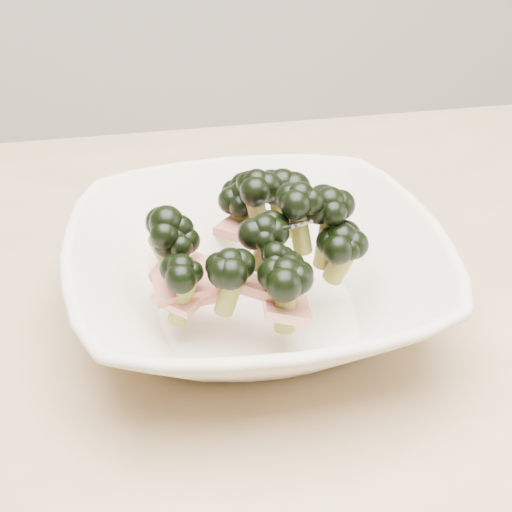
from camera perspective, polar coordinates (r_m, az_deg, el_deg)
name	(u,v)px	position (r m, az deg, el deg)	size (l,w,h in m)	color
dining_table	(300,421)	(0.61, 3.53, -13.06)	(1.20, 0.80, 0.75)	tan
broccoli_dish	(256,268)	(0.53, -0.02, -0.96)	(0.28, 0.28, 0.11)	beige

